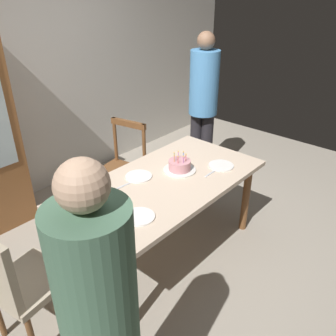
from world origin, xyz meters
The scene contains 14 objects.
ground centered at (0.00, 0.00, 0.00)m, with size 6.40×6.40×0.00m, color #9E9384.
back_wall centered at (0.00, 1.85, 1.30)m, with size 6.40×0.10×2.60m, color beige.
dining_table centered at (0.00, 0.00, 0.65)m, with size 1.74×0.90×0.74m.
birthday_cake centered at (0.22, 0.02, 0.78)m, with size 0.28×0.28×0.16m.
plate_near_celebrant centered at (-0.48, -0.20, 0.74)m, with size 0.22×0.22×0.01m, color white.
plate_far_side centered at (-0.09, 0.20, 0.74)m, with size 0.22×0.22×0.01m, color white.
plate_near_guest centered at (0.52, -0.20, 0.74)m, with size 0.22×0.22×0.01m, color white.
fork_near_celebrant centered at (-0.64, -0.19, 0.74)m, with size 0.18×0.02×0.01m, color silver.
fork_far_side centered at (-0.25, 0.18, 0.74)m, with size 0.18×0.02×0.01m, color silver.
fork_near_guest centered at (0.36, -0.21, 0.74)m, with size 0.18×0.02×0.01m, color silver.
chair_spindle_back centered at (0.21, 0.78, 0.46)m, with size 0.52×0.52×0.95m.
chair_upholstered centered at (-1.26, 0.11, 0.53)m, with size 0.51×0.50×0.95m.
person_celebrant centered at (-1.28, -0.80, 0.96)m, with size 0.32×0.32×1.68m.
person_guest centered at (1.31, 0.59, 0.98)m, with size 0.32×0.32×1.72m.
Camera 1 is at (-1.82, -1.65, 2.17)m, focal length 37.63 mm.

